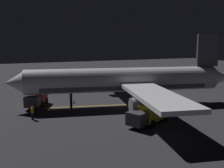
% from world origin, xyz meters
% --- Properties ---
extents(ground_plane, '(180.00, 180.00, 0.20)m').
position_xyz_m(ground_plane, '(0.00, 0.00, -0.10)').
color(ground_plane, '#29292E').
extents(apron_guide_stripe, '(4.75, 17.82, 0.01)m').
position_xyz_m(apron_guide_stripe, '(1.65, 4.00, 0.00)').
color(apron_guide_stripe, gold).
rests_on(apron_guide_stripe, ground_plane).
extents(airliner, '(35.53, 35.38, 10.94)m').
position_xyz_m(airliner, '(-0.13, -0.59, 3.83)').
color(airliner, white).
rests_on(airliner, ground_plane).
extents(baggage_truck, '(5.90, 4.19, 2.17)m').
position_xyz_m(baggage_truck, '(5.08, 12.32, 1.14)').
color(baggage_truck, maroon).
rests_on(baggage_truck, ground_plane).
extents(catering_truck, '(4.51, 6.44, 2.48)m').
position_xyz_m(catering_truck, '(-9.42, 1.27, 1.28)').
color(catering_truck, gold).
rests_on(catering_truck, ground_plane).
extents(ground_crew_worker, '(0.40, 0.40, 1.74)m').
position_xyz_m(ground_crew_worker, '(-2.03, 13.83, 0.89)').
color(ground_crew_worker, black).
rests_on(ground_crew_worker, ground_plane).
extents(traffic_cone_near_left, '(0.50, 0.50, 0.55)m').
position_xyz_m(traffic_cone_near_left, '(4.64, 6.65, 0.25)').
color(traffic_cone_near_left, '#EA590F').
rests_on(traffic_cone_near_left, ground_plane).
extents(traffic_cone_near_right, '(0.50, 0.50, 0.55)m').
position_xyz_m(traffic_cone_near_right, '(1.17, 10.94, 0.25)').
color(traffic_cone_near_right, '#EA590F').
rests_on(traffic_cone_near_right, ground_plane).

